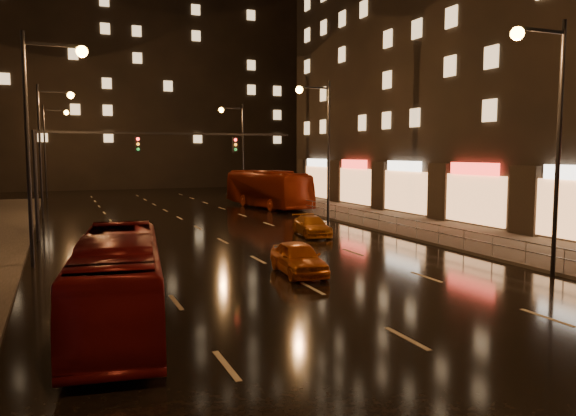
{
  "coord_description": "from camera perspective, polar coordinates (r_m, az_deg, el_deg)",
  "views": [
    {
      "loc": [
        -8.5,
        -14.26,
        4.96
      ],
      "look_at": [
        0.95,
        8.66,
        2.5
      ],
      "focal_mm": 35.0,
      "sensor_mm": 36.0,
      "label": 1
    }
  ],
  "objects": [
    {
      "name": "taxi_far",
      "position": [
        33.64,
        2.42,
        -1.82
      ],
      "size": [
        2.16,
        4.19,
        1.16
      ],
      "primitive_type": "imported",
      "rotation": [
        0.0,
        0.0,
        -0.14
      ],
      "color": "#BB6211",
      "rests_on": "ground"
    },
    {
      "name": "taxi_near",
      "position": [
        22.98,
        1.06,
        -5.1
      ],
      "size": [
        1.91,
        4.04,
        1.33
      ],
      "primitive_type": "imported",
      "rotation": [
        0.0,
        0.0,
        -0.09
      ],
      "color": "#C75C12",
      "rests_on": "ground"
    },
    {
      "name": "railing_right",
      "position": [
        37.51,
        7.64,
        -0.61
      ],
      "size": [
        0.05,
        56.0,
        1.0
      ],
      "color": "#99999E",
      "rests_on": "sidewalk_right"
    },
    {
      "name": "bus_curb",
      "position": [
        50.59,
        -2.12,
        1.94
      ],
      "size": [
        4.2,
        12.31,
        3.36
      ],
      "primitive_type": "imported",
      "rotation": [
        0.0,
        0.0,
        0.12
      ],
      "color": "maroon",
      "rests_on": "ground"
    },
    {
      "name": "ground",
      "position": [
        35.65,
        -8.4,
        -2.4
      ],
      "size": [
        140.0,
        140.0,
        0.0
      ],
      "primitive_type": "plane",
      "color": "black",
      "rests_on": "ground"
    },
    {
      "name": "sidewalk_right",
      "position": [
        36.93,
        14.41,
        -2.12
      ],
      "size": [
        7.0,
        70.0,
        0.15
      ],
      "primitive_type": "cube",
      "color": "#38332D",
      "rests_on": "ground"
    },
    {
      "name": "bus_red",
      "position": [
        16.73,
        -16.86,
        -7.12
      ],
      "size": [
        3.48,
        9.73,
        2.65
      ],
      "primitive_type": "imported",
      "rotation": [
        0.0,
        0.0,
        -0.13
      ],
      "color": "maroon",
      "rests_on": "ground"
    },
    {
      "name": "building_distant",
      "position": [
        88.13,
        -14.44,
        13.99
      ],
      "size": [
        44.0,
        16.0,
        36.0
      ],
      "primitive_type": "cube",
      "color": "black",
      "rests_on": "ground"
    },
    {
      "name": "streetlight_left",
      "position": [
        6.45,
        -27.0,
        18.3
      ],
      "size": [
        2.64,
        0.5,
        10.0
      ],
      "color": "black",
      "rests_on": "ground"
    },
    {
      "name": "streetlight_right",
      "position": [
        23.87,
        24.81,
        8.69
      ],
      "size": [
        2.64,
        0.5,
        10.0
      ],
      "color": "black",
      "rests_on": "ground"
    },
    {
      "name": "building_right",
      "position": [
        49.65,
        23.36,
        16.88
      ],
      "size": [
        18.0,
        50.0,
        30.0
      ],
      "primitive_type": "cube",
      "color": "black",
      "rests_on": "ground"
    },
    {
      "name": "traffic_signal",
      "position": [
        34.44,
        -16.74,
        5.05
      ],
      "size": [
        15.31,
        0.32,
        6.2
      ],
      "color": "black",
      "rests_on": "ground"
    }
  ]
}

